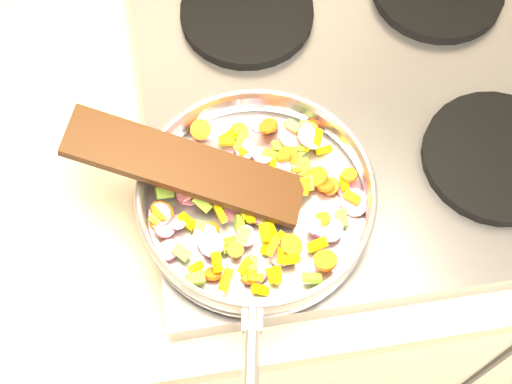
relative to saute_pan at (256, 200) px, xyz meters
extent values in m
cube|color=#939399|center=(0.18, 0.17, -0.06)|extent=(0.60, 0.60, 0.04)
cylinder|color=black|center=(0.04, 0.03, -0.04)|extent=(0.19, 0.19, 0.02)
cylinder|color=black|center=(0.32, 0.03, -0.04)|extent=(0.19, 0.19, 0.02)
cylinder|color=black|center=(0.04, 0.31, -0.04)|extent=(0.19, 0.19, 0.02)
cylinder|color=#9E9EA5|center=(0.00, 0.00, -0.02)|extent=(0.28, 0.28, 0.01)
torus|color=#9E9EA5|center=(0.00, 0.00, 0.00)|extent=(0.31, 0.31, 0.04)
torus|color=#9E9EA5|center=(0.00, 0.00, 0.02)|extent=(0.28, 0.28, 0.01)
cube|color=#9E9EA5|center=(-0.03, -0.14, 0.01)|extent=(0.03, 0.03, 0.02)
cube|color=olive|center=(0.00, 0.03, 0.00)|extent=(0.02, 0.02, 0.01)
cube|color=#DEC105|center=(-0.06, -0.07, 0.00)|extent=(0.01, 0.03, 0.02)
cube|color=#DEC105|center=(-0.02, -0.09, 0.00)|extent=(0.02, 0.01, 0.01)
cube|color=#DEC105|center=(0.01, -0.04, -0.01)|extent=(0.01, 0.02, 0.02)
cylinder|color=#CA1347|center=(0.08, 0.07, 0.00)|extent=(0.04, 0.04, 0.02)
cube|color=olive|center=(0.04, 0.07, -0.01)|extent=(0.02, 0.01, 0.01)
cube|color=#DEC105|center=(0.03, 0.00, -0.01)|extent=(0.02, 0.03, 0.01)
cube|color=#DEC105|center=(-0.01, 0.08, 0.00)|extent=(0.02, 0.03, 0.02)
cube|color=olive|center=(-0.02, -0.04, 0.00)|extent=(0.02, 0.02, 0.01)
cylinder|color=#CA1347|center=(-0.03, 0.04, 0.00)|extent=(0.05, 0.04, 0.02)
cylinder|color=#F6530F|center=(0.04, 0.04, -0.02)|extent=(0.03, 0.04, 0.02)
cube|color=olive|center=(0.02, 0.01, -0.01)|extent=(0.03, 0.02, 0.02)
cylinder|color=#F6530F|center=(-0.01, 0.01, 0.00)|extent=(0.03, 0.03, 0.02)
cylinder|color=#F6530F|center=(0.12, 0.01, 0.00)|extent=(0.03, 0.03, 0.01)
cylinder|color=#F6530F|center=(0.04, 0.11, -0.01)|extent=(0.03, 0.03, 0.01)
cylinder|color=#CA1347|center=(-0.07, -0.04, 0.00)|extent=(0.03, 0.03, 0.01)
cube|color=olive|center=(0.07, 0.01, 0.00)|extent=(0.02, 0.02, 0.01)
cylinder|color=#F6530F|center=(-0.03, -0.06, 0.00)|extent=(0.02, 0.02, 0.01)
cube|color=#DEC105|center=(0.03, -0.05, -0.01)|extent=(0.02, 0.02, 0.02)
cube|color=#DEC105|center=(0.00, -0.09, -0.01)|extent=(0.01, 0.02, 0.01)
cube|color=#DEC105|center=(-0.02, -0.01, 0.00)|extent=(0.01, 0.03, 0.02)
cylinder|color=#CA1347|center=(-0.11, -0.02, -0.01)|extent=(0.03, 0.03, 0.02)
cylinder|color=#CA1347|center=(0.08, -0.05, -0.01)|extent=(0.03, 0.03, 0.01)
cylinder|color=#F6530F|center=(-0.07, 0.07, 0.00)|extent=(0.03, 0.03, 0.01)
cube|color=#DEC105|center=(-0.04, -0.04, -0.01)|extent=(0.02, 0.01, 0.01)
cylinder|color=#F6530F|center=(-0.11, 0.00, 0.00)|extent=(0.04, 0.04, 0.02)
cube|color=#DEC105|center=(0.00, -0.04, 0.00)|extent=(0.01, 0.02, 0.02)
cylinder|color=#F6530F|center=(-0.02, 0.01, 0.00)|extent=(0.03, 0.03, 0.02)
cube|color=olive|center=(0.07, 0.09, 0.00)|extent=(0.02, 0.02, 0.02)
cylinder|color=#CA1347|center=(-0.10, -0.01, -0.01)|extent=(0.03, 0.03, 0.02)
cube|color=olive|center=(0.06, 0.09, 0.00)|extent=(0.02, 0.02, 0.01)
cylinder|color=#F6530F|center=(-0.05, 0.11, -0.01)|extent=(0.04, 0.03, 0.03)
cylinder|color=#CA1347|center=(-0.03, 0.07, -0.02)|extent=(0.04, 0.04, 0.02)
cylinder|color=#F6530F|center=(-0.08, 0.08, 0.00)|extent=(0.02, 0.02, 0.02)
cube|color=#DEC105|center=(-0.08, -0.07, -0.01)|extent=(0.02, 0.02, 0.01)
cylinder|color=#F6530F|center=(0.09, 0.01, -0.01)|extent=(0.03, 0.03, 0.02)
cube|color=olive|center=(-0.02, -0.07, -0.01)|extent=(0.02, 0.02, 0.02)
cylinder|color=#F6530F|center=(0.05, 0.06, 0.00)|extent=(0.03, 0.02, 0.03)
cube|color=#DEC105|center=(0.01, -0.06, 0.00)|extent=(0.02, 0.02, 0.02)
cylinder|color=#F6530F|center=(-0.06, -0.03, -0.01)|extent=(0.03, 0.03, 0.02)
cube|color=olive|center=(-0.01, 0.01, 0.00)|extent=(0.02, 0.02, 0.01)
cylinder|color=#CA1347|center=(-0.02, -0.08, -0.02)|extent=(0.03, 0.03, 0.02)
cylinder|color=#CA1347|center=(0.00, -0.02, -0.01)|extent=(0.03, 0.03, 0.02)
cylinder|color=#CA1347|center=(0.02, -0.07, -0.01)|extent=(0.04, 0.04, 0.02)
cube|color=olive|center=(-0.02, 0.02, -0.01)|extent=(0.02, 0.02, 0.01)
cube|color=#DEC105|center=(0.01, -0.09, -0.01)|extent=(0.01, 0.02, 0.01)
cylinder|color=#CA1347|center=(0.03, 0.00, -0.01)|extent=(0.04, 0.05, 0.02)
cube|color=#DEC105|center=(0.03, -0.08, 0.00)|extent=(0.03, 0.01, 0.02)
cube|color=olive|center=(0.07, 0.07, -0.01)|extent=(0.02, 0.02, 0.02)
cube|color=#DEC105|center=(0.01, -0.05, -0.01)|extent=(0.02, 0.03, 0.02)
cylinder|color=#F6530F|center=(-0.01, 0.10, -0.01)|extent=(0.03, 0.03, 0.01)
cube|color=#DEC105|center=(0.08, 0.07, -0.01)|extent=(0.02, 0.02, 0.01)
cylinder|color=#CA1347|center=(-0.08, 0.03, 0.00)|extent=(0.04, 0.05, 0.04)
cube|color=#DEC105|center=(0.10, 0.06, -0.02)|extent=(0.02, 0.02, 0.02)
cylinder|color=#CA1347|center=(-0.08, 0.03, -0.02)|extent=(0.05, 0.05, 0.01)
cube|color=#DEC105|center=(0.06, -0.07, 0.00)|extent=(0.03, 0.01, 0.02)
cube|color=olive|center=(-0.12, 0.00, 0.00)|extent=(0.02, 0.03, 0.02)
cube|color=olive|center=(0.05, -0.10, 0.00)|extent=(0.02, 0.02, 0.01)
cylinder|color=#CA1347|center=(-0.06, -0.05, 0.00)|extent=(0.04, 0.03, 0.02)
cube|color=olive|center=(0.07, 0.05, -0.02)|extent=(0.02, 0.01, 0.01)
cube|color=olive|center=(0.10, -0.03, -0.01)|extent=(0.01, 0.02, 0.01)
cube|color=#DEC105|center=(-0.02, 0.09, -0.01)|extent=(0.03, 0.02, 0.01)
cube|color=olive|center=(0.03, -0.06, -0.02)|extent=(0.02, 0.02, 0.01)
cube|color=olive|center=(0.00, -0.02, -0.01)|extent=(0.02, 0.02, 0.01)
cube|color=#DEC105|center=(-0.08, -0.01, -0.01)|extent=(0.02, 0.03, 0.01)
cube|color=olive|center=(-0.01, 0.01, -0.02)|extent=(0.02, 0.02, 0.01)
cube|color=#DEC105|center=(-0.05, -0.09, 0.00)|extent=(0.02, 0.03, 0.02)
cylinder|color=#F6530F|center=(-0.12, -0.01, -0.01)|extent=(0.03, 0.03, 0.02)
cylinder|color=#CA1347|center=(0.00, 0.07, -0.01)|extent=(0.04, 0.04, 0.02)
cylinder|color=#CA1347|center=(-0.11, -0.04, -0.01)|extent=(0.04, 0.04, 0.01)
cube|color=olive|center=(-0.06, 0.00, 0.00)|extent=(0.02, 0.02, 0.02)
cylinder|color=#CA1347|center=(-0.02, -0.04, 0.00)|extent=(0.03, 0.03, 0.02)
cylinder|color=#F6530F|center=(0.07, -0.03, -0.01)|extent=(0.03, 0.03, 0.02)
cube|color=olive|center=(0.06, 0.10, -0.01)|extent=(0.01, 0.02, 0.02)
cube|color=olive|center=(-0.08, -0.08, 0.00)|extent=(0.02, 0.02, 0.01)
cube|color=#DEC105|center=(-0.03, -0.08, 0.00)|extent=(0.02, 0.02, 0.01)
cylinder|color=#F6530F|center=(0.03, -0.06, 0.00)|extent=(0.03, 0.03, 0.01)
cube|color=#DEC105|center=(-0.02, 0.08, 0.00)|extent=(0.02, 0.01, 0.01)
cylinder|color=#CA1347|center=(-0.08, 0.05, -0.01)|extent=(0.04, 0.04, 0.02)
cube|color=#DEC105|center=(-0.01, 0.08, -0.01)|extent=(0.01, 0.02, 0.01)
cylinder|color=#F6530F|center=(-0.02, 0.05, 0.00)|extent=(0.02, 0.03, 0.02)
cylinder|color=#F6530F|center=(0.05, 0.04, -0.01)|extent=(0.02, 0.02, 0.01)
cube|color=olive|center=(-0.04, -0.05, -0.01)|extent=(0.02, 0.02, 0.01)
cylinder|color=#CA1347|center=(0.03, 0.00, -0.02)|extent=(0.05, 0.05, 0.01)
cube|color=olive|center=(-0.07, -0.03, 0.00)|extent=(0.02, 0.02, 0.01)
cylinder|color=#F6530F|center=(0.03, 0.02, 0.00)|extent=(0.03, 0.03, 0.01)
cylinder|color=#F6530F|center=(0.08, 0.09, -0.01)|extent=(0.04, 0.04, 0.02)
cylinder|color=#F6530F|center=(0.03, -0.06, -0.02)|extent=(0.04, 0.04, 0.02)
cylinder|color=#F6530F|center=(-0.04, 0.04, 0.00)|extent=(0.02, 0.03, 0.02)
cylinder|color=#F6530F|center=(0.04, 0.05, 0.00)|extent=(0.03, 0.02, 0.02)
cube|color=#DEC105|center=(0.06, 0.01, 0.00)|extent=(0.02, 0.02, 0.02)
cube|color=#DEC105|center=(-0.04, -0.01, 0.00)|extent=(0.02, 0.03, 0.01)
cube|color=#DEC105|center=(0.03, 0.03, 0.00)|extent=(0.03, 0.02, 0.02)
cylinder|color=#CA1347|center=(0.06, -0.05, 0.00)|extent=(0.03, 0.04, 0.03)
cube|color=olive|center=(0.03, 0.01, -0.01)|extent=(0.02, 0.02, 0.01)
cylinder|color=#CA1347|center=(0.07, 0.08, -0.01)|extent=(0.04, 0.04, 0.03)
cylinder|color=#CA1347|center=(0.02, 0.06, 0.00)|extent=(0.04, 0.04, 0.01)
cube|color=#DEC105|center=(0.00, 0.01, -0.02)|extent=(0.02, 0.02, 0.01)
cylinder|color=#F6530F|center=(0.03, 0.10, 0.00)|extent=(0.03, 0.03, 0.02)
cube|color=olive|center=(0.07, 0.07, -0.01)|extent=(0.02, 0.03, 0.02)
cylinder|color=#CA1347|center=(0.02, 0.12, -0.02)|extent=(0.03, 0.03, 0.01)
cylinder|color=#F6530F|center=(0.08, 0.02, -0.01)|extent=(0.04, 0.04, 0.02)
cube|color=#DEC105|center=(-0.01, -0.11, -0.01)|extent=(0.02, 0.02, 0.02)
cylinder|color=#CA1347|center=(-0.11, 0.00, 0.00)|extent=(0.03, 0.03, 0.02)
cylinder|color=#CA1347|center=(0.06, 0.08, -0.01)|extent=(0.04, 0.04, 0.02)
cube|color=#DEC105|center=(0.06, 0.09, -0.01)|extent=(0.02, 0.02, 0.01)
cylinder|color=#F6530F|center=(-0.08, 0.05, -0.02)|extent=(0.03, 0.03, 0.02)
cylinder|color=#F6530F|center=(0.09, 0.01, -0.01)|extent=(0.03, 0.03, 0.02)
cube|color=olive|center=(-0.02, -0.02, -0.01)|extent=(0.02, 0.02, 0.01)
cube|color=#DEC105|center=(0.03, 0.06, 0.00)|extent=(0.03, 0.02, 0.01)
cylinder|color=#F6530F|center=(0.07, -0.09, 0.00)|extent=(0.03, 0.03, 0.01)
cube|color=#DEC105|center=(0.03, 0.04, -0.01)|extent=(0.02, 0.03, 0.01)
cube|color=olive|center=(-0.09, -0.05, -0.01)|extent=(0.02, 0.02, 0.01)
cylinder|color=#CA1347|center=(-0.03, 0.00, -0.02)|extent=(0.04, 0.04, 0.01)
cube|color=#DEC105|center=(-0.01, -0.01, 0.00)|extent=(0.02, 0.03, 0.01)
cylinder|color=#CA1347|center=(0.05, 0.04, -0.01)|extent=(0.04, 0.04, 0.02)
cube|color=#DEC105|center=(-0.02, -0.09, -0.02)|extent=(0.02, 0.02, 0.01)
cylinder|color=#F6530F|center=(-0.06, -0.08, -0.01)|extent=(0.03, 0.03, 0.02)
cube|color=#DEC105|center=(0.11, -0.01, 0.00)|extent=(0.02, 0.02, 0.01)
cylinder|color=#CA1347|center=(-0.02, -0.08, -0.02)|extent=(0.04, 0.04, 0.01)
cylinder|color=#CA1347|center=(0.12, 0.01, -0.02)|extent=(0.04, 0.03, 0.02)
cube|color=#DEC105|center=(0.09, 0.07, 0.00)|extent=(0.02, 0.03, 0.01)
cube|color=olive|center=(-0.11, 0.03, -0.01)|extent=(0.02, 0.02, 0.02)
cylinder|color=#CA1347|center=(0.12, -0.02, -0.01)|extent=(0.04, 0.05, 0.03)
cylinder|color=#CA1347|center=(0.04, 0.01, 0.00)|extent=(0.04, 0.04, 0.02)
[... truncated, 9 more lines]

